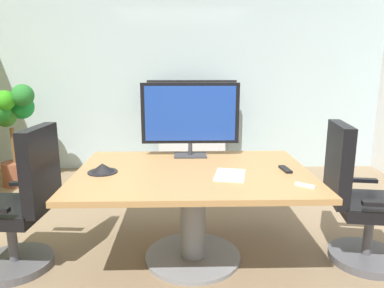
{
  "coord_description": "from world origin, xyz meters",
  "views": [
    {
      "loc": [
        0.01,
        -2.4,
        1.52
      ],
      "look_at": [
        0.09,
        0.44,
        0.88
      ],
      "focal_mm": 33.37,
      "sensor_mm": 36.0,
      "label": 1
    }
  ],
  "objects_px": {
    "office_chair_left": "(22,211)",
    "wall_display_unit": "(192,143)",
    "tv_monitor": "(190,115)",
    "conference_phone": "(102,168)",
    "remote_control": "(285,169)",
    "potted_plant": "(13,123)",
    "office_chair_right": "(358,206)",
    "conference_table": "(193,194)"
  },
  "relations": [
    {
      "from": "conference_table",
      "to": "office_chair_left",
      "type": "bearing_deg",
      "value": -175.37
    },
    {
      "from": "tv_monitor",
      "to": "office_chair_left",
      "type": "bearing_deg",
      "value": -156.6
    },
    {
      "from": "conference_table",
      "to": "office_chair_right",
      "type": "distance_m",
      "value": 1.27
    },
    {
      "from": "potted_plant",
      "to": "office_chair_left",
      "type": "bearing_deg",
      "value": -64.66
    },
    {
      "from": "conference_phone",
      "to": "office_chair_right",
      "type": "bearing_deg",
      "value": -0.82
    },
    {
      "from": "conference_table",
      "to": "tv_monitor",
      "type": "height_order",
      "value": "tv_monitor"
    },
    {
      "from": "wall_display_unit",
      "to": "conference_phone",
      "type": "xyz_separation_m",
      "value": [
        -0.72,
        -2.29,
        0.32
      ]
    },
    {
      "from": "conference_table",
      "to": "wall_display_unit",
      "type": "relative_size",
      "value": 1.34
    },
    {
      "from": "office_chair_left",
      "to": "potted_plant",
      "type": "xyz_separation_m",
      "value": [
        -0.94,
        1.98,
        0.34
      ]
    },
    {
      "from": "office_chair_left",
      "to": "office_chair_right",
      "type": "distance_m",
      "value": 2.54
    },
    {
      "from": "wall_display_unit",
      "to": "remote_control",
      "type": "bearing_deg",
      "value": -73.98
    },
    {
      "from": "office_chair_left",
      "to": "remote_control",
      "type": "bearing_deg",
      "value": 96.81
    },
    {
      "from": "office_chair_left",
      "to": "tv_monitor",
      "type": "xyz_separation_m",
      "value": [
        1.26,
        0.54,
        0.63
      ]
    },
    {
      "from": "wall_display_unit",
      "to": "potted_plant",
      "type": "bearing_deg",
      "value": -170.43
    },
    {
      "from": "conference_table",
      "to": "office_chair_left",
      "type": "height_order",
      "value": "office_chair_left"
    },
    {
      "from": "office_chair_left",
      "to": "tv_monitor",
      "type": "relative_size",
      "value": 1.3
    },
    {
      "from": "potted_plant",
      "to": "conference_phone",
      "type": "relative_size",
      "value": 5.84
    },
    {
      "from": "wall_display_unit",
      "to": "remote_control",
      "type": "relative_size",
      "value": 7.71
    },
    {
      "from": "office_chair_left",
      "to": "wall_display_unit",
      "type": "relative_size",
      "value": 0.83
    },
    {
      "from": "conference_phone",
      "to": "remote_control",
      "type": "relative_size",
      "value": 1.29
    },
    {
      "from": "conference_phone",
      "to": "remote_control",
      "type": "bearing_deg",
      "value": 0.7
    },
    {
      "from": "conference_table",
      "to": "office_chair_left",
      "type": "relative_size",
      "value": 1.61
    },
    {
      "from": "office_chair_right",
      "to": "wall_display_unit",
      "type": "bearing_deg",
      "value": 36.86
    },
    {
      "from": "office_chair_right",
      "to": "tv_monitor",
      "type": "relative_size",
      "value": 1.3
    },
    {
      "from": "office_chair_left",
      "to": "conference_phone",
      "type": "height_order",
      "value": "office_chair_left"
    },
    {
      "from": "conference_table",
      "to": "office_chair_right",
      "type": "height_order",
      "value": "office_chair_right"
    },
    {
      "from": "conference_table",
      "to": "office_chair_left",
      "type": "distance_m",
      "value": 1.27
    },
    {
      "from": "tv_monitor",
      "to": "wall_display_unit",
      "type": "distance_m",
      "value": 1.93
    },
    {
      "from": "office_chair_left",
      "to": "potted_plant",
      "type": "relative_size",
      "value": 0.85
    },
    {
      "from": "wall_display_unit",
      "to": "conference_table",
      "type": "bearing_deg",
      "value": -91.26
    },
    {
      "from": "wall_display_unit",
      "to": "potted_plant",
      "type": "xyz_separation_m",
      "value": [
        -2.26,
        -0.38,
        0.36
      ]
    },
    {
      "from": "office_chair_right",
      "to": "tv_monitor",
      "type": "distance_m",
      "value": 1.51
    },
    {
      "from": "office_chair_left",
      "to": "potted_plant",
      "type": "distance_m",
      "value": 2.22
    },
    {
      "from": "tv_monitor",
      "to": "conference_phone",
      "type": "bearing_deg",
      "value": -144.48
    },
    {
      "from": "tv_monitor",
      "to": "conference_phone",
      "type": "xyz_separation_m",
      "value": [
        -0.66,
        -0.47,
        -0.33
      ]
    },
    {
      "from": "wall_display_unit",
      "to": "conference_phone",
      "type": "distance_m",
      "value": 2.42
    },
    {
      "from": "tv_monitor",
      "to": "wall_display_unit",
      "type": "relative_size",
      "value": 0.64
    },
    {
      "from": "office_chair_left",
      "to": "office_chair_right",
      "type": "bearing_deg",
      "value": 95.24
    },
    {
      "from": "conference_table",
      "to": "conference_phone",
      "type": "relative_size",
      "value": 7.99
    },
    {
      "from": "office_chair_left",
      "to": "conference_phone",
      "type": "xyz_separation_m",
      "value": [
        0.59,
        0.07,
        0.31
      ]
    },
    {
      "from": "tv_monitor",
      "to": "conference_phone",
      "type": "relative_size",
      "value": 3.82
    },
    {
      "from": "remote_control",
      "to": "office_chair_left",
      "type": "bearing_deg",
      "value": 177.78
    }
  ]
}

